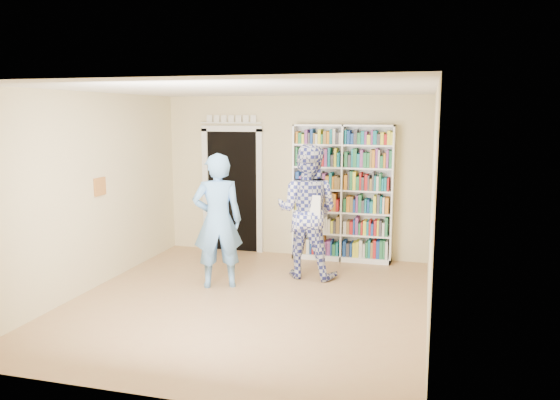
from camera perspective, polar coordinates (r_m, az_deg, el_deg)
name	(u,v)px	position (r m, az deg, el deg)	size (l,w,h in m)	color
floor	(248,301)	(7.21, -3.40, -10.53)	(5.00, 5.00, 0.00)	#AD7C54
ceiling	(246,90)	(6.80, -3.62, 11.44)	(5.00, 5.00, 0.00)	white
wall_back	(294,177)	(9.26, 1.46, 2.47)	(4.50, 4.50, 0.00)	beige
wall_left	(90,192)	(7.88, -19.20, 0.79)	(5.00, 5.00, 0.00)	beige
wall_right	(432,207)	(6.52, 15.58, -0.69)	(5.00, 5.00, 0.00)	beige
bookshelf	(343,193)	(8.97, 6.56, 0.77)	(1.62, 0.30, 2.23)	white
doorway	(232,184)	(9.58, -4.99, 1.63)	(1.10, 0.08, 2.43)	black
wall_art	(100,187)	(8.03, -18.30, 1.34)	(0.03, 0.25, 0.25)	brown
man_blue	(218,221)	(7.61, -6.53, -2.18)	(0.69, 0.45, 1.88)	#66A0E3
man_plaid	(307,211)	(8.04, 2.85, -1.19)	(0.96, 0.75, 1.97)	navy
paper_sheet	(313,207)	(7.72, 3.46, -0.69)	(0.23, 0.01, 0.33)	white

